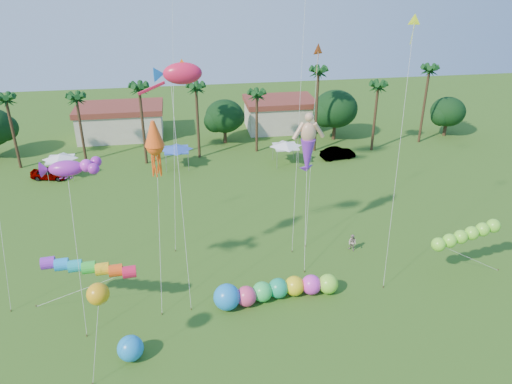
{
  "coord_description": "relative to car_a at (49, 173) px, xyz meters",
  "views": [
    {
      "loc": [
        -5.24,
        -23.16,
        25.42
      ],
      "look_at": [
        0.0,
        10.0,
        9.0
      ],
      "focal_mm": 35.0,
      "sensor_mm": 36.0,
      "label": 1
    }
  ],
  "objects": [
    {
      "name": "green_worm",
      "position": [
        36.96,
        -26.19,
        2.39
      ],
      "size": [
        9.27,
        3.38,
        3.84
      ],
      "color": "#7CE833",
      "rests_on": "ground"
    },
    {
      "name": "lobster_kite",
      "position": [
        8.4,
        -26.17,
        11.24
      ],
      "size": [
        4.21,
        4.53,
        12.76
      ],
      "color": "purple",
      "rests_on": "ground"
    },
    {
      "name": "tree_line",
      "position": [
        25.1,
        8.21,
        3.54
      ],
      "size": [
        69.46,
        8.91,
        11.0
      ],
      "color": "#3A2819",
      "rests_on": "ground"
    },
    {
      "name": "car_b",
      "position": [
        36.84,
        0.84,
        0.03
      ],
      "size": [
        4.82,
        2.3,
        1.53
      ],
      "primitive_type": "imported",
      "rotation": [
        0.0,
        0.0,
        1.72
      ],
      "color": "#4C4C54",
      "rests_on": "ground"
    },
    {
      "name": "buildings_row",
      "position": [
        18.44,
        14.22,
        1.26
      ],
      "size": [
        35.0,
        7.0,
        4.0
      ],
      "color": "beige",
      "rests_on": "ground"
    },
    {
      "name": "blue_ball",
      "position": [
        11.86,
        -32.08,
        0.16
      ],
      "size": [
        1.8,
        1.8,
        1.8
      ],
      "primitive_type": "sphere",
      "color": "#1882D9",
      "rests_on": "ground"
    },
    {
      "name": "car_a",
      "position": [
        0.0,
        0.0,
        0.0
      ],
      "size": [
        4.61,
        2.68,
        1.48
      ],
      "primitive_type": "imported",
      "rotation": [
        0.0,
        0.0,
        1.34
      ],
      "color": "#4C4C54",
      "rests_on": "ground"
    },
    {
      "name": "delta_kite_yellow",
      "position": [
        33.69,
        -23.03,
        19.33
      ],
      "size": [
        2.27,
        4.52,
        21.18
      ],
      "color": "#E5FF1A",
      "rests_on": "ground"
    },
    {
      "name": "orange_ball_kite",
      "position": [
        10.53,
        -32.84,
        5.48
      ],
      "size": [
        1.94,
        2.14,
        6.94
      ],
      "color": "orange",
      "rests_on": "ground"
    },
    {
      "name": "rainbow_tube",
      "position": [
        9.99,
        -26.97,
        2.92
      ],
      "size": [
        9.51,
        2.56,
        4.14
      ],
      "color": "red",
      "rests_on": "ground"
    },
    {
      "name": "ground",
      "position": [
        21.53,
        -35.78,
        -0.74
      ],
      "size": [
        160.0,
        160.0,
        0.0
      ],
      "primitive_type": "plane",
      "color": "#285116",
      "rests_on": "ground"
    },
    {
      "name": "caterpillar_inflatable",
      "position": [
        22.59,
        -27.28,
        0.14
      ],
      "size": [
        10.34,
        2.85,
        2.1
      ],
      "rotation": [
        0.0,
        0.0,
        0.1
      ],
      "color": "#EB3D75",
      "rests_on": "ground"
    },
    {
      "name": "tent_row",
      "position": [
        15.53,
        0.55,
        2.01
      ],
      "size": [
        31.0,
        4.0,
        0.6
      ],
      "color": "white",
      "rests_on": "ground"
    },
    {
      "name": "spectator_b",
      "position": [
        31.31,
        -21.31,
        0.09
      ],
      "size": [
        0.98,
        1.02,
        1.66
      ],
      "primitive_type": "imported",
      "rotation": [
        0.0,
        0.0,
        -0.97
      ],
      "color": "#A38C88",
      "rests_on": "ground"
    },
    {
      "name": "squid_kite",
      "position": [
        14.27,
        -23.14,
        11.32
      ],
      "size": [
        1.66,
        5.5,
        14.18
      ],
      "color": "#FF5514",
      "rests_on": "ground"
    },
    {
      "name": "merman_kite",
      "position": [
        27.21,
        -19.06,
        8.99
      ],
      "size": [
        2.61,
        6.1,
        12.36
      ],
      "color": "tan",
      "rests_on": "ground"
    },
    {
      "name": "delta_kite_red",
      "position": [
        28.43,
        -16.42,
        16.52
      ],
      "size": [
        1.89,
        4.05,
        18.15
      ],
      "color": "#D04B17",
      "rests_on": "ground"
    },
    {
      "name": "fish_kite",
      "position": [
        16.67,
        -23.45,
        16.78
      ],
      "size": [
        4.34,
        5.37,
        18.39
      ],
      "color": "#E21941",
      "rests_on": "ground"
    }
  ]
}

